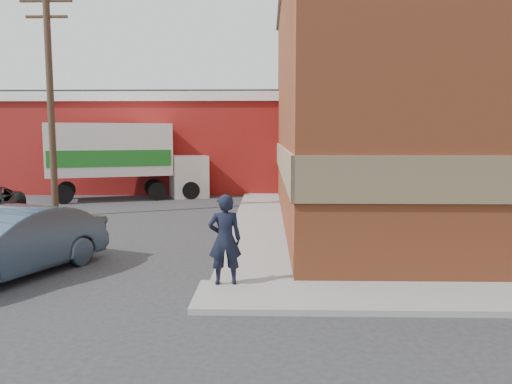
% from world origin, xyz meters
% --- Properties ---
extents(ground, '(90.00, 90.00, 0.00)m').
position_xyz_m(ground, '(0.00, 0.00, 0.00)').
color(ground, '#28282B').
rests_on(ground, ground).
extents(brick_building, '(14.25, 18.25, 9.36)m').
position_xyz_m(brick_building, '(8.50, 9.00, 4.68)').
color(brick_building, '#A94E2B').
rests_on(brick_building, ground).
extents(sidewalk_west, '(1.80, 18.00, 0.12)m').
position_xyz_m(sidewalk_west, '(0.60, 9.00, 0.06)').
color(sidewalk_west, gray).
rests_on(sidewalk_west, ground).
extents(warehouse, '(16.30, 8.30, 5.60)m').
position_xyz_m(warehouse, '(-6.00, 20.00, 2.81)').
color(warehouse, maroon).
rests_on(warehouse, ground).
extents(utility_pole, '(2.00, 0.26, 9.00)m').
position_xyz_m(utility_pole, '(-7.50, 9.00, 4.75)').
color(utility_pole, '#463323').
rests_on(utility_pole, ground).
extents(man, '(0.75, 0.55, 1.90)m').
position_xyz_m(man, '(0.05, -0.25, 1.07)').
color(man, black).
rests_on(man, sidewalk_south).
extents(sedan, '(3.33, 5.03, 1.57)m').
position_xyz_m(sedan, '(-4.90, 0.50, 0.78)').
color(sedan, '#324354').
rests_on(sedan, ground).
extents(box_truck, '(7.99, 4.62, 3.79)m').
position_xyz_m(box_truck, '(-6.20, 14.46, 2.18)').
color(box_truck, silver).
rests_on(box_truck, ground).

